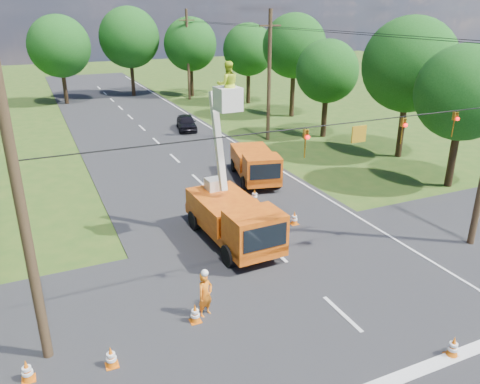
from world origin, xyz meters
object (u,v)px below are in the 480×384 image
traffic_cone_3 (255,195)px  traffic_cone_8 (294,218)px  traffic_cone_2 (258,225)px  tree_right_d (294,46)px  pole_right_far (188,54)px  bucket_truck (233,208)px  traffic_cone_6 (27,371)px  pole_left (24,224)px  tree_right_e (249,50)px  tree_right_b (410,65)px  distant_car (186,122)px  traffic_cone_7 (252,159)px  traffic_cone_1 (453,347)px  tree_right_c (327,71)px  tree_far_c (190,44)px  tree_far_a (59,46)px  tree_far_b (129,38)px  tree_right_a (464,93)px  ground_worker (205,295)px  traffic_cone_5 (111,357)px  second_truck (255,164)px  traffic_cone_4 (195,313)px  pole_right_mid (269,76)px

traffic_cone_3 → traffic_cone_8: 3.56m
traffic_cone_2 → tree_right_d: bearing=56.3°
traffic_cone_2 → pole_right_far: (8.27, 34.88, 4.75)m
traffic_cone_2 → bucket_truck: bearing=-159.1°
traffic_cone_6 → tree_right_d: (24.88, 27.86, 6.32)m
pole_left → tree_right_e: 42.07m
tree_right_b → distant_car: bearing=129.8°
traffic_cone_7 → pole_left: 20.68m
tree_right_b → traffic_cone_1: bearing=-127.6°
pole_right_far → tree_right_c: (4.70, -21.00, 0.21)m
tree_right_d → tree_far_c: size_ratio=1.06×
bucket_truck → tree_right_b: size_ratio=0.83×
tree_right_c → tree_far_a: size_ratio=0.82×
distant_car → traffic_cone_8: (-1.27, -20.77, -0.31)m
tree_far_a → tree_far_b: size_ratio=0.92×
pole_right_far → tree_right_e: 7.32m
tree_right_a → tree_far_b: 40.41m
distant_car → tree_far_c: bearing=81.5°
pole_right_far → tree_far_b: tree_far_b is taller
traffic_cone_1 → tree_far_a: bearing=98.1°
pole_right_far → tree_right_c: bearing=-77.4°
ground_worker → tree_far_c: bearing=48.6°
traffic_cone_2 → pole_right_far: 36.16m
traffic_cone_8 → tree_far_c: (7.30, 36.95, 5.70)m
traffic_cone_3 → tree_far_a: bearing=101.1°
distant_car → pole_left: pole_left is taller
traffic_cone_3 → pole_left: 14.74m
traffic_cone_5 → tree_right_a: 23.09m
tree_far_c → tree_far_b: bearing=155.2°
bucket_truck → second_truck: 8.41m
traffic_cone_2 → traffic_cone_5: same height
pole_left → tree_right_c: bearing=39.9°
pole_right_far → traffic_cone_7: bearing=-99.0°
tree_right_b → pole_left: bearing=-153.9°
second_truck → pole_left: bearing=-124.2°
tree_right_d → tree_far_b: (-11.80, 18.00, 0.13)m
tree_right_d → tree_far_a: (-19.80, 16.00, -0.49)m
second_truck → tree_right_a: (10.25, -5.58, 4.47)m
traffic_cone_5 → second_truck: bearing=49.3°
bucket_truck → second_truck: bucket_truck is taller
ground_worker → tree_right_a: size_ratio=0.20×
distant_car → traffic_cone_2: bearing=-87.0°
second_truck → tree_far_c: tree_far_c is taller
traffic_cone_2 → tree_right_d: (14.57, 21.88, 6.32)m
ground_worker → pole_left: size_ratio=0.19×
traffic_cone_7 → tree_right_a: (9.00, -8.66, 5.20)m
tree_far_c → traffic_cone_4: bearing=-108.7°
traffic_cone_7 → tree_far_a: size_ratio=0.07×
tree_right_e → traffic_cone_3: bearing=-114.5°
pole_right_mid → tree_far_b: size_ratio=0.97×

